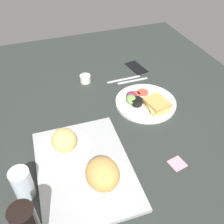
# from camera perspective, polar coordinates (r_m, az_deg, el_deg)

# --- Properties ---
(ground_plane) EXTENTS (1.90, 1.50, 0.03)m
(ground_plane) POSITION_cam_1_polar(r_m,az_deg,el_deg) (1.12, 1.80, -2.43)
(ground_plane) COLOR #282D2B
(serving_tray) EXTENTS (0.46, 0.34, 0.02)m
(serving_tray) POSITION_cam_1_polar(r_m,az_deg,el_deg) (0.93, -6.37, -12.65)
(serving_tray) COLOR #9EA0A3
(serving_tray) RESTS_ON ground_plane
(bread_plate_near) EXTENTS (0.21, 0.21, 0.10)m
(bread_plate_near) POSITION_cam_1_polar(r_m,az_deg,el_deg) (0.84, -1.91, -14.70)
(bread_plate_near) COLOR white
(bread_plate_near) RESTS_ON serving_tray
(bread_plate_far) EXTENTS (0.21, 0.21, 0.09)m
(bread_plate_far) POSITION_cam_1_polar(r_m,az_deg,el_deg) (0.96, -10.89, -7.20)
(bread_plate_far) COLOR white
(bread_plate_far) RESTS_ON serving_tray
(plate_with_salad) EXTENTS (0.29, 0.29, 0.05)m
(plate_with_salad) POSITION_cam_1_polar(r_m,az_deg,el_deg) (1.19, 7.71, 2.29)
(plate_with_salad) COLOR white
(plate_with_salad) RESTS_ON ground_plane
(drinking_glass) EXTENTS (0.06, 0.06, 0.12)m
(drinking_glass) POSITION_cam_1_polar(r_m,az_deg,el_deg) (0.87, -19.83, -15.21)
(drinking_glass) COLOR silver
(drinking_glass) RESTS_ON ground_plane
(espresso_cup) EXTENTS (0.06, 0.06, 0.04)m
(espresso_cup) POSITION_cam_1_polar(r_m,az_deg,el_deg) (1.34, -6.14, 7.61)
(espresso_cup) COLOR silver
(espresso_cup) RESTS_ON ground_plane
(fork) EXTENTS (0.02, 0.17, 0.01)m
(fork) POSITION_cam_1_polar(r_m,az_deg,el_deg) (1.35, 4.78, 7.17)
(fork) COLOR #B7B7BC
(fork) RESTS_ON ground_plane
(knife) EXTENTS (0.02, 0.19, 0.01)m
(knife) POSITION_cam_1_polar(r_m,az_deg,el_deg) (1.36, 2.72, 7.53)
(knife) COLOR #B7B7BC
(knife) RESTS_ON ground_plane
(cell_phone) EXTENTS (0.15, 0.09, 0.01)m
(cell_phone) POSITION_cam_1_polar(r_m,az_deg,el_deg) (1.47, 5.58, 10.18)
(cell_phone) COLOR black
(cell_phone) RESTS_ON ground_plane
(sticky_note) EXTENTS (0.07, 0.07, 0.00)m
(sticky_note) POSITION_cam_1_polar(r_m,az_deg,el_deg) (0.97, 14.76, -11.35)
(sticky_note) COLOR pink
(sticky_note) RESTS_ON ground_plane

